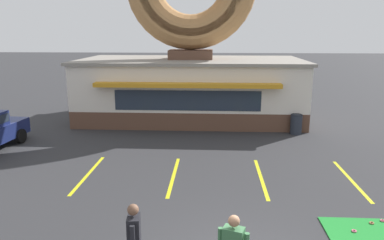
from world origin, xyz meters
The scene contains 10 objects.
donut_shop_building centered at (-1.83, 13.94, 3.74)m, with size 12.30×6.75×10.96m.
mini_donut_near_right centered at (2.98, 1.55, 0.05)m, with size 0.13×0.13×0.04m, color #D8667F.
mini_donut_mid_centre centered at (3.91, 2.13, 0.05)m, with size 0.13×0.13×0.04m, color #D8667F.
mini_donut_far_left centered at (3.58, 1.98, 0.05)m, with size 0.13×0.13×0.04m, color #A5724C.
pedestrian_hooded_kid centered at (-2.06, -0.61, 0.93)m, with size 0.28×0.59×1.68m.
trash_bin centered at (3.47, 10.75, 0.50)m, with size 0.57×0.57×0.97m.
parking_stripe_far_left centered at (-4.89, 5.00, 0.00)m, with size 0.12×3.60×0.01m, color yellow.
parking_stripe_left centered at (-1.89, 5.00, 0.00)m, with size 0.12×3.60×0.01m, color yellow.
parking_stripe_mid_left centered at (1.11, 5.00, 0.00)m, with size 0.12×3.60×0.01m, color yellow.
parking_stripe_centre centered at (4.11, 5.00, 0.00)m, with size 0.12×3.60×0.01m, color yellow.
Camera 1 is at (-0.56, -7.05, 4.88)m, focal length 35.00 mm.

